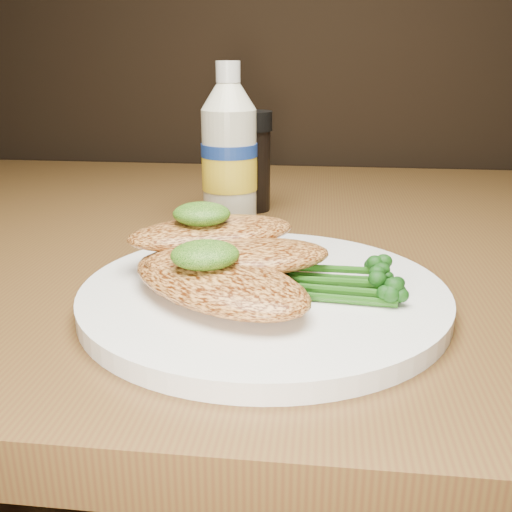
# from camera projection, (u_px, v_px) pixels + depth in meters

# --- Properties ---
(dining_table) EXTENTS (1.20, 0.80, 0.75)m
(dining_table) POSITION_uv_depth(u_px,v_px,m) (275.00, 493.00, 0.78)
(dining_table) COLOR #533118
(dining_table) RESTS_ON floor
(plate) EXTENTS (0.29, 0.29, 0.01)m
(plate) POSITION_uv_depth(u_px,v_px,m) (264.00, 294.00, 0.45)
(plate) COLOR white
(plate) RESTS_ON dining_table
(chicken_front) EXTENTS (0.18, 0.17, 0.03)m
(chicken_front) POSITION_uv_depth(u_px,v_px,m) (218.00, 281.00, 0.42)
(chicken_front) COLOR #D58D43
(chicken_front) RESTS_ON plate
(chicken_mid) EXTENTS (0.16, 0.12, 0.02)m
(chicken_mid) POSITION_uv_depth(u_px,v_px,m) (239.00, 257.00, 0.45)
(chicken_mid) COLOR #D58D43
(chicken_mid) RESTS_ON plate
(chicken_back) EXTENTS (0.16, 0.13, 0.02)m
(chicken_back) POSITION_uv_depth(u_px,v_px,m) (212.00, 232.00, 0.49)
(chicken_back) COLOR #D58D43
(chicken_back) RESTS_ON plate
(pesto_front) EXTENTS (0.06, 0.06, 0.02)m
(pesto_front) POSITION_uv_depth(u_px,v_px,m) (205.00, 255.00, 0.42)
(pesto_front) COLOR #0F3808
(pesto_front) RESTS_ON chicken_front
(pesto_back) EXTENTS (0.05, 0.05, 0.02)m
(pesto_back) POSITION_uv_depth(u_px,v_px,m) (202.00, 214.00, 0.48)
(pesto_back) COLOR #0F3808
(pesto_back) RESTS_ON chicken_back
(broccolini_bundle) EXTENTS (0.17, 0.15, 0.02)m
(broccolini_bundle) POSITION_uv_depth(u_px,v_px,m) (324.00, 276.00, 0.44)
(broccolini_bundle) COLOR #1D5011
(broccolini_bundle) RESTS_ON plate
(mayo_bottle) EXTENTS (0.08, 0.08, 0.18)m
(mayo_bottle) POSITION_uv_depth(u_px,v_px,m) (229.00, 145.00, 0.65)
(mayo_bottle) COLOR beige
(mayo_bottle) RESTS_ON dining_table
(pepper_grinder) EXTENTS (0.06, 0.06, 0.12)m
(pepper_grinder) POSITION_uv_depth(u_px,v_px,m) (252.00, 162.00, 0.71)
(pepper_grinder) COLOR black
(pepper_grinder) RESTS_ON dining_table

